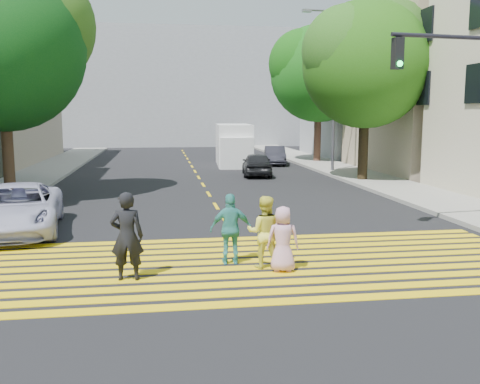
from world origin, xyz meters
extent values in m
plane|color=black|center=(0.00, 0.00, 0.00)|extent=(120.00, 120.00, 0.00)
cube|color=gray|center=(-8.50, 22.00, 0.07)|extent=(3.00, 40.00, 0.15)
cube|color=gray|center=(8.50, 15.00, 0.07)|extent=(3.00, 60.00, 0.15)
cube|color=yellow|center=(0.00, -1.20, 0.01)|extent=(13.40, 0.35, 0.01)
cube|color=yellow|center=(0.00, -0.65, 0.01)|extent=(13.40, 0.35, 0.01)
cube|color=yellow|center=(0.00, -0.10, 0.01)|extent=(13.40, 0.35, 0.01)
cube|color=yellow|center=(0.00, 0.45, 0.01)|extent=(13.40, 0.35, 0.01)
cube|color=yellow|center=(0.00, 1.00, 0.01)|extent=(13.40, 0.35, 0.01)
cube|color=yellow|center=(0.00, 1.55, 0.01)|extent=(13.40, 0.35, 0.01)
cube|color=yellow|center=(0.00, 2.10, 0.01)|extent=(13.40, 0.35, 0.01)
cube|color=yellow|center=(0.00, 2.65, 0.01)|extent=(13.40, 0.35, 0.01)
cube|color=yellow|center=(0.00, 3.20, 0.01)|extent=(13.40, 0.35, 0.01)
cube|color=yellow|center=(0.00, 3.75, 0.01)|extent=(13.40, 0.35, 0.01)
cube|color=yellow|center=(0.00, 6.00, 0.01)|extent=(0.12, 1.40, 0.01)
cube|color=yellow|center=(0.00, 9.00, 0.01)|extent=(0.12, 1.40, 0.01)
cube|color=yellow|center=(0.00, 12.00, 0.01)|extent=(0.12, 1.40, 0.01)
cube|color=yellow|center=(0.00, 15.00, 0.01)|extent=(0.12, 1.40, 0.01)
cube|color=yellow|center=(0.00, 18.00, 0.01)|extent=(0.12, 1.40, 0.01)
cube|color=yellow|center=(0.00, 21.00, 0.01)|extent=(0.12, 1.40, 0.01)
cube|color=yellow|center=(0.00, 24.00, 0.01)|extent=(0.12, 1.40, 0.01)
cube|color=yellow|center=(0.00, 27.00, 0.01)|extent=(0.12, 1.40, 0.01)
cube|color=yellow|center=(0.00, 30.00, 0.01)|extent=(0.12, 1.40, 0.01)
cube|color=yellow|center=(0.00, 33.00, 0.01)|extent=(0.12, 1.40, 0.01)
cube|color=yellow|center=(0.00, 36.00, 0.01)|extent=(0.12, 1.40, 0.01)
cube|color=yellow|center=(0.00, 39.00, 0.01)|extent=(0.12, 1.40, 0.01)
cube|color=tan|center=(15.00, 19.00, 5.00)|extent=(10.00, 10.00, 10.00)
cube|color=gray|center=(15.00, 30.00, 5.00)|extent=(10.00, 10.00, 10.00)
cube|color=gray|center=(0.00, 48.00, 6.00)|extent=(30.00, 8.00, 12.00)
cylinder|color=#413117|center=(-7.88, 11.75, 1.65)|extent=(0.56, 0.56, 3.29)
sphere|color=#074110|center=(-7.88, 11.75, 5.83)|extent=(8.09, 8.09, 6.34)
sphere|color=#2E6015|center=(-6.79, 12.45, 6.78)|extent=(6.07, 6.07, 4.75)
cylinder|color=black|center=(7.91, 14.90, 1.63)|extent=(0.50, 0.50, 3.25)
sphere|color=#21530A|center=(7.91, 14.90, 5.70)|extent=(6.39, 6.39, 6.12)
sphere|color=#204411|center=(9.11, 15.29, 6.62)|extent=(4.79, 4.79, 4.59)
sphere|color=#19600E|center=(6.85, 14.64, 6.31)|extent=(4.47, 4.47, 4.29)
cylinder|color=#49231B|center=(8.69, 25.37, 1.71)|extent=(0.51, 0.51, 3.42)
sphere|color=#183B0F|center=(8.69, 25.37, 6.03)|extent=(6.97, 6.97, 6.52)
sphere|color=#0D350B|center=(10.02, 25.60, 7.01)|extent=(5.23, 5.23, 4.89)
sphere|color=#094F0C|center=(7.54, 25.23, 6.69)|extent=(4.88, 4.88, 4.57)
imported|color=black|center=(-2.68, 0.51, 0.91)|extent=(0.69, 0.48, 1.83)
imported|color=#E8E447|center=(0.24, 1.00, 0.80)|extent=(0.90, 0.77, 1.60)
imported|color=#CE96AF|center=(0.58, 0.65, 0.71)|extent=(0.76, 0.55, 1.42)
imported|color=teal|center=(-0.44, 1.39, 0.80)|extent=(0.96, 0.43, 1.61)
imported|color=silver|center=(-6.05, 5.51, 0.69)|extent=(2.86, 5.18, 1.37)
imported|color=black|center=(3.20, 18.30, 0.64)|extent=(1.95, 3.92, 1.29)
imported|color=#A3A7B8|center=(3.63, 30.19, 0.68)|extent=(2.48, 4.90, 1.36)
imported|color=black|center=(5.54, 24.48, 0.61)|extent=(1.85, 3.86, 1.22)
cube|color=white|center=(2.79, 24.64, 1.34)|extent=(2.48, 5.47, 2.67)
cube|color=silver|center=(2.63, 22.29, 0.96)|extent=(2.11, 1.41, 1.92)
cylinder|color=#262626|center=(1.81, 22.77, 0.37)|extent=(0.31, 0.76, 0.75)
cylinder|color=black|center=(3.51, 22.66, 0.37)|extent=(0.31, 0.76, 0.75)
cylinder|color=black|center=(2.06, 26.61, 0.37)|extent=(0.31, 0.76, 0.75)
cylinder|color=black|center=(3.76, 26.50, 0.37)|extent=(0.31, 0.76, 0.75)
cylinder|color=#26242C|center=(5.96, 3.57, 5.41)|extent=(3.85, 0.57, 0.12)
cube|color=black|center=(4.23, 3.36, 4.93)|extent=(0.28, 0.28, 0.81)
sphere|color=#0BFF49|center=(4.25, 3.23, 4.66)|extent=(0.17, 0.17, 0.15)
cylinder|color=slate|center=(7.80, 19.25, 4.59)|extent=(0.18, 0.18, 9.17)
cylinder|color=gray|center=(6.88, 19.18, 8.97)|extent=(1.84, 0.27, 0.12)
cube|color=gray|center=(6.07, 19.11, 8.92)|extent=(0.53, 0.27, 0.15)
camera|label=1|loc=(-1.97, -10.25, 3.37)|focal=40.00mm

